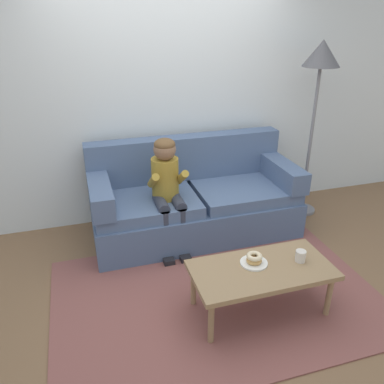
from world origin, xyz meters
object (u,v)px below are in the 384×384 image
object	(u,v)px
donut	(254,260)
toy_controller	(273,268)
person_child	(167,184)
mug	(301,256)
couch	(194,201)
floor_lamp	(320,70)
coffee_table	(262,272)

from	to	relation	value
donut	toy_controller	world-z (taller)	donut
person_child	donut	distance (m)	1.16
donut	mug	distance (m)	0.36
toy_controller	person_child	bearing A→B (deg)	121.89
mug	donut	bearing A→B (deg)	168.75
couch	toy_controller	bearing A→B (deg)	-61.70
donut	toy_controller	xyz separation A→B (m)	(0.39, 0.37, -0.41)
couch	floor_lamp	xyz separation A→B (m)	(1.36, 0.06, 1.27)
person_child	mug	xyz separation A→B (m)	(0.77, -1.13, -0.22)
couch	floor_lamp	bearing A→B (deg)	2.73
couch	person_child	size ratio (longest dim) A/B	1.89
couch	mug	bearing A→B (deg)	-71.57
person_child	mug	size ratio (longest dim) A/B	12.24
coffee_table	floor_lamp	size ratio (longest dim) A/B	0.56
floor_lamp	mug	bearing A→B (deg)	-123.15
person_child	toy_controller	xyz separation A→B (m)	(0.81, -0.69, -0.65)
donut	toy_controller	distance (m)	0.68
couch	coffee_table	size ratio (longest dim) A/B	1.95
couch	mug	size ratio (longest dim) A/B	23.19
toy_controller	couch	bearing A→B (deg)	100.61
donut	mug	world-z (taller)	mug
couch	floor_lamp	world-z (taller)	floor_lamp
person_child	coffee_table	bearing A→B (deg)	-68.13
coffee_table	donut	bearing A→B (deg)	118.55
donut	mug	bearing A→B (deg)	-11.25
couch	coffee_table	bearing A→B (deg)	-84.58
donut	toy_controller	bearing A→B (deg)	43.28
coffee_table	donut	xyz separation A→B (m)	(-0.04, 0.07, 0.07)
couch	person_child	world-z (taller)	person_child
donut	mug	size ratio (longest dim) A/B	1.33
coffee_table	toy_controller	xyz separation A→B (m)	(0.36, 0.44, -0.33)
couch	person_child	bearing A→B (deg)	-147.23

